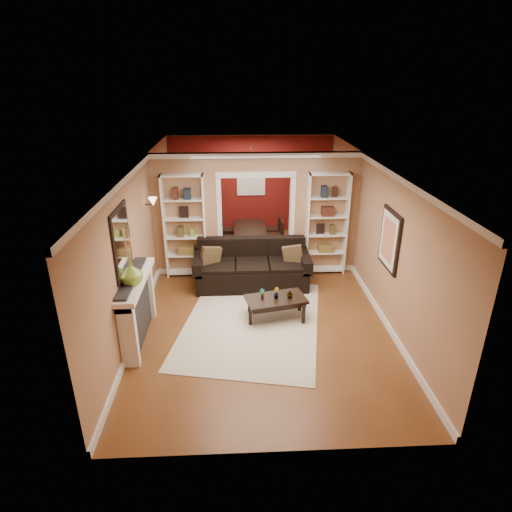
{
  "coord_description": "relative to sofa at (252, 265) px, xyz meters",
  "views": [
    {
      "loc": [
        -0.45,
        -7.8,
        4.2
      ],
      "look_at": [
        -0.1,
        -0.8,
        1.21
      ],
      "focal_mm": 30.0,
      "sensor_mm": 36.0,
      "label": 1
    }
  ],
  "objects": [
    {
      "name": "bookshelf_left",
      "position": [
        -1.43,
        0.58,
        0.67
      ],
      "size": [
        0.9,
        0.3,
        2.3
      ],
      "primitive_type": "cube",
      "color": "white",
      "rests_on": "floor"
    },
    {
      "name": "plant_center",
      "position": [
        0.38,
        -1.37,
        0.04
      ],
      "size": [
        0.11,
        0.13,
        0.21
      ],
      "primitive_type": "imported",
      "rotation": [
        0.0,
        0.0,
        1.78
      ],
      "color": "#336626",
      "rests_on": "coffee_table"
    },
    {
      "name": "pillow_left",
      "position": [
        -0.87,
        -0.02,
        0.2
      ],
      "size": [
        0.43,
        0.3,
        0.42
      ],
      "primitive_type": "cube",
      "rotation": [
        0.0,
        0.0,
        0.48
      ],
      "color": "brown",
      "rests_on": "sofa"
    },
    {
      "name": "plant_right",
      "position": [
        0.64,
        -1.37,
        0.04
      ],
      "size": [
        0.15,
        0.15,
        0.2
      ],
      "primitive_type": "imported",
      "rotation": [
        0.0,
        0.0,
        4.32
      ],
      "color": "#336626",
      "rests_on": "coffee_table"
    },
    {
      "name": "dining_chair_sw",
      "position": [
        -0.48,
        2.49,
        -0.09
      ],
      "size": [
        0.48,
        0.48,
        0.77
      ],
      "primitive_type": "cube",
      "rotation": [
        0.0,
        0.0,
        1.89
      ],
      "color": "black",
      "rests_on": "floor"
    },
    {
      "name": "wall_front",
      "position": [
        0.12,
        -4.45,
        0.87
      ],
      "size": [
        8.0,
        0.0,
        8.0
      ],
      "primitive_type": "plane",
      "rotation": [
        -1.57,
        0.0,
        0.0
      ],
      "color": "#A77B58",
      "rests_on": "ground"
    },
    {
      "name": "partition_wall",
      "position": [
        0.12,
        0.75,
        0.87
      ],
      "size": [
        4.5,
        0.15,
        2.7
      ],
      "primitive_type": "cube",
      "color": "#A77B58",
      "rests_on": "floor"
    },
    {
      "name": "dining_window",
      "position": [
        0.12,
        3.48,
        1.07
      ],
      "size": [
        0.78,
        0.03,
        0.98
      ],
      "primitive_type": "cube",
      "color": "#8CA5CC",
      "rests_on": "wall_back"
    },
    {
      "name": "coffee_table",
      "position": [
        0.38,
        -1.37,
        -0.27
      ],
      "size": [
        1.19,
        0.81,
        0.41
      ],
      "primitive_type": "cube",
      "rotation": [
        0.0,
        0.0,
        0.22
      ],
      "color": "black",
      "rests_on": "floor"
    },
    {
      "name": "vase",
      "position": [
        -1.97,
        -2.16,
        0.87
      ],
      "size": [
        0.39,
        0.39,
        0.38
      ],
      "primitive_type": "imported",
      "rotation": [
        0.0,
        0.0,
        0.08
      ],
      "color": "olive",
      "rests_on": "fireplace"
    },
    {
      "name": "mirror",
      "position": [
        -2.11,
        -1.95,
        1.32
      ],
      "size": [
        0.03,
        0.95,
        1.1
      ],
      "primitive_type": "cube",
      "color": "silver",
      "rests_on": "wall_left"
    },
    {
      "name": "ceiling",
      "position": [
        0.12,
        -0.45,
        2.22
      ],
      "size": [
        8.0,
        8.0,
        0.0
      ],
      "primitive_type": "plane",
      "rotation": [
        3.14,
        0.0,
        0.0
      ],
      "color": "white",
      "rests_on": "ground"
    },
    {
      "name": "plant_left",
      "position": [
        0.13,
        -1.37,
        0.03
      ],
      "size": [
        0.13,
        0.11,
        0.2
      ],
      "primitive_type": "imported",
      "rotation": [
        0.0,
        0.0,
        0.53
      ],
      "color": "#336626",
      "rests_on": "coffee_table"
    },
    {
      "name": "wall_left",
      "position": [
        -2.13,
        -0.45,
        0.87
      ],
      "size": [
        0.0,
        8.0,
        8.0
      ],
      "primitive_type": "plane",
      "rotation": [
        1.57,
        0.0,
        1.57
      ],
      "color": "#A77B58",
      "rests_on": "ground"
    },
    {
      "name": "sofa",
      "position": [
        0.0,
        0.0,
        0.0
      ],
      "size": [
        2.44,
        1.05,
        0.95
      ],
      "primitive_type": "cube",
      "color": "black",
      "rests_on": "floor"
    },
    {
      "name": "bookshelf_right",
      "position": [
        1.67,
        0.58,
        0.67
      ],
      "size": [
        0.9,
        0.3,
        2.3
      ],
      "primitive_type": "cube",
      "color": "white",
      "rests_on": "floor"
    },
    {
      "name": "framed_art",
      "position": [
        2.33,
        -1.45,
        1.07
      ],
      "size": [
        0.04,
        0.85,
        1.05
      ],
      "primitive_type": "cube",
      "color": "black",
      "rests_on": "wall_right"
    },
    {
      "name": "dining_chair_nw",
      "position": [
        -0.48,
        1.89,
        -0.1
      ],
      "size": [
        0.48,
        0.48,
        0.76
      ],
      "primitive_type": "cube",
      "rotation": [
        0.0,
        0.0,
        1.91
      ],
      "color": "black",
      "rests_on": "floor"
    },
    {
      "name": "wall_right",
      "position": [
        2.37,
        -0.45,
        0.87
      ],
      "size": [
        0.0,
        8.0,
        8.0
      ],
      "primitive_type": "plane",
      "rotation": [
        1.57,
        0.0,
        -1.57
      ],
      "color": "#A77B58",
      "rests_on": "ground"
    },
    {
      "name": "wall_sconce",
      "position": [
        -2.03,
        0.1,
        1.35
      ],
      "size": [
        0.18,
        0.18,
        0.22
      ],
      "primitive_type": "cube",
      "color": "#FFE0A5",
      "rests_on": "wall_left"
    },
    {
      "name": "pillow_right",
      "position": [
        0.87,
        -0.02,
        0.19
      ],
      "size": [
        0.42,
        0.21,
        0.41
      ],
      "primitive_type": "cube",
      "rotation": [
        0.0,
        0.0,
        -0.24
      ],
      "color": "brown",
      "rests_on": "sofa"
    },
    {
      "name": "area_rug",
      "position": [
        -0.07,
        -1.5,
        -0.47
      ],
      "size": [
        2.98,
        3.73,
        0.01
      ],
      "primitive_type": "cube",
      "rotation": [
        0.0,
        0.0,
        -0.2
      ],
      "color": "beige",
      "rests_on": "floor"
    },
    {
      "name": "dining_chair_se",
      "position": [
        0.62,
        2.49,
        -0.09
      ],
      "size": [
        0.44,
        0.44,
        0.77
      ],
      "primitive_type": "cube",
      "rotation": [
        0.0,
        0.0,
        -1.73
      ],
      "color": "black",
      "rests_on": "floor"
    },
    {
      "name": "red_back_panel",
      "position": [
        0.12,
        3.52,
        0.84
      ],
      "size": [
        4.44,
        0.04,
        2.64
      ],
      "primitive_type": "cube",
      "color": "maroon",
      "rests_on": "floor"
    },
    {
      "name": "dining_table",
      "position": [
        0.07,
        2.19,
        -0.21
      ],
      "size": [
        1.51,
        0.84,
        0.53
      ],
      "primitive_type": "imported",
      "rotation": [
        0.0,
        0.0,
        1.57
      ],
      "color": "black",
      "rests_on": "floor"
    },
    {
      "name": "dining_chair_ne",
      "position": [
        0.62,
        1.89,
        -0.06
      ],
      "size": [
        0.52,
        0.52,
        0.83
      ],
      "primitive_type": "cube",
      "rotation": [
        0.0,
        0.0,
        -1.26
      ],
      "color": "black",
      "rests_on": "floor"
    },
    {
      "name": "fireplace",
      "position": [
        -1.97,
        -1.95,
        0.1
      ],
      "size": [
        0.32,
        1.7,
        1.16
      ],
      "primitive_type": "cube",
      "color": "white",
      "rests_on": "floor"
    },
    {
      "name": "chandelier",
      "position": [
        0.12,
        2.25,
        1.54
      ],
      "size": [
        0.5,
        0.5,
        0.3
      ],
      "primitive_type": "cube",
      "color": "#40261D",
      "rests_on": "ceiling"
    },
    {
      "name": "floor",
      "position": [
        0.12,
        -0.45,
        -0.48
      ],
      "size": [
        8.0,
        8.0,
        0.0
      ],
      "primitive_type": "plane",
      "color": "brown",
      "rests_on": "ground"
    },
    {
      "name": "wall_back",
      "position": [
        0.12,
        3.55,
        0.87
      ],
      "size": [
        8.0,
        0.0,
        8.0
      ],
      "primitive_type": "plane",
      "rotation": [
        1.57,
        0.0,
        0.0
      ],
      "color": "#A77B58",
      "rests_on": "ground"
    }
  ]
}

